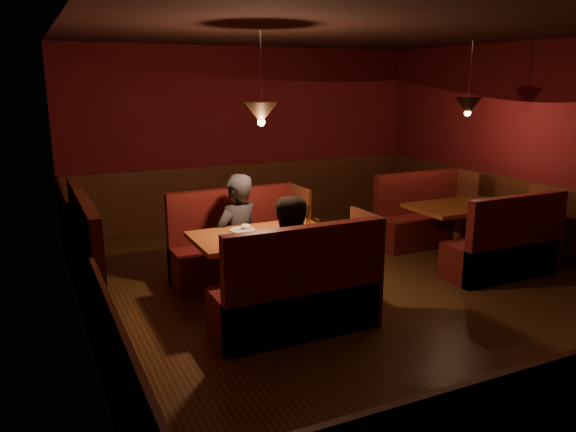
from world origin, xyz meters
name	(u,v)px	position (x,y,z in m)	size (l,w,h in m)	color
room	(337,202)	(-0.28, 0.04, 1.05)	(6.02, 7.02, 2.92)	#351F14
main_table	(264,250)	(-1.16, 0.04, 0.61)	(1.47, 0.89, 1.03)	brown
main_bench_far	(239,251)	(-1.14, 0.88, 0.35)	(1.62, 0.58, 1.10)	black
main_bench_near	(300,299)	(-1.14, -0.79, 0.35)	(1.62, 0.58, 1.10)	black
second_table	(460,219)	(1.82, 0.35, 0.56)	(1.34, 0.85, 0.75)	brown
second_bench_far	(423,222)	(1.85, 1.15, 0.34)	(1.48, 0.55, 1.06)	black
second_bench_near	(506,251)	(1.85, -0.45, 0.34)	(1.48, 0.55, 1.06)	black
diner_a	(237,217)	(-1.26, 0.60, 0.85)	(0.62, 0.41, 1.70)	black
diner_b	(296,245)	(-1.10, -0.59, 0.83)	(0.80, 0.62, 1.65)	black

